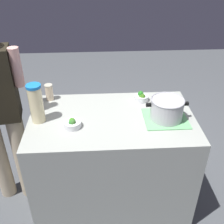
% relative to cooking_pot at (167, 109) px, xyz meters
% --- Properties ---
extents(ground_plane, '(8.00, 8.00, 0.00)m').
position_rel_cooking_pot_xyz_m(ground_plane, '(0.42, -0.05, -1.01)').
color(ground_plane, '#4B4F52').
extents(counter_slab, '(1.32, 0.79, 0.92)m').
position_rel_cooking_pot_xyz_m(counter_slab, '(0.42, -0.05, -0.55)').
color(counter_slab, '#979C94').
rests_on(counter_slab, ground_plane).
extents(dish_cloth, '(0.34, 0.31, 0.01)m').
position_rel_cooking_pot_xyz_m(dish_cloth, '(0.00, -0.00, -0.09)').
color(dish_cloth, '#6BB974').
rests_on(dish_cloth, counter_slab).
extents(cooking_pot, '(0.33, 0.26, 0.17)m').
position_rel_cooking_pot_xyz_m(cooking_pot, '(0.00, 0.00, 0.00)').
color(cooking_pot, '#B7B7BC').
rests_on(cooking_pot, dish_cloth).
extents(lemonade_pitcher, '(0.11, 0.11, 0.31)m').
position_rel_cooking_pot_xyz_m(lemonade_pitcher, '(0.99, -0.03, 0.06)').
color(lemonade_pitcher, beige).
rests_on(lemonade_pitcher, counter_slab).
extents(mason_jar, '(0.07, 0.07, 0.14)m').
position_rel_cooking_pot_xyz_m(mason_jar, '(0.95, -0.36, -0.02)').
color(mason_jar, beige).
rests_on(mason_jar, counter_slab).
extents(broccoli_bowl_front, '(0.13, 0.13, 0.08)m').
position_rel_cooking_pot_xyz_m(broccoli_bowl_front, '(0.72, 0.07, -0.06)').
color(broccoli_bowl_front, silver).
rests_on(broccoli_bowl_front, counter_slab).
extents(broccoli_bowl_center, '(0.12, 0.12, 0.08)m').
position_rel_cooking_pot_xyz_m(broccoli_bowl_center, '(0.15, -0.30, -0.06)').
color(broccoli_bowl_center, silver).
rests_on(broccoli_bowl_center, counter_slab).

